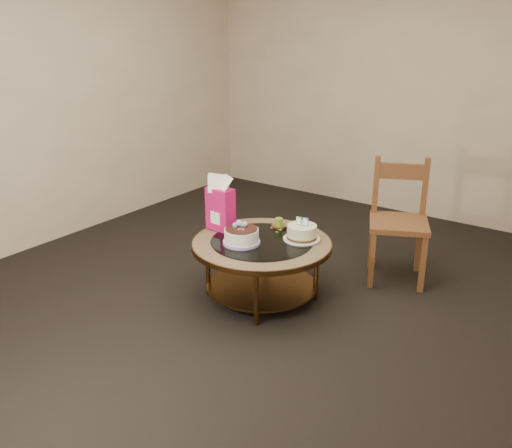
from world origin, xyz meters
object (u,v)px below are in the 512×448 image
Objects in this scene: cream_cake at (302,233)px; dining_chair at (399,220)px; decorated_cake at (241,237)px; coffee_table at (262,251)px; gift_bag at (220,203)px.

dining_chair reaches higher than cream_cake.
cream_cake is at bearing 45.41° from decorated_cake.
cream_cake is (0.31, 0.31, 0.00)m from decorated_cake.
dining_chair is at bearing 54.22° from coffee_table.
coffee_table is at bearing 2.99° from gift_bag.
cream_cake is 0.85m from dining_chair.
cream_cake is at bearing -146.13° from dining_chair.
gift_bag is 0.44× the size of dining_chair.
cream_cake is at bearing 40.61° from coffee_table.
decorated_cake is 1.28m from dining_chair.
decorated_cake is at bearing -144.31° from cream_cake.
dining_chair is at bearing 49.12° from cream_cake.
coffee_table is 3.81× the size of cream_cake.
dining_chair is (1.05, 0.90, -0.18)m from gift_bag.
gift_bag is at bearing -164.23° from dining_chair.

